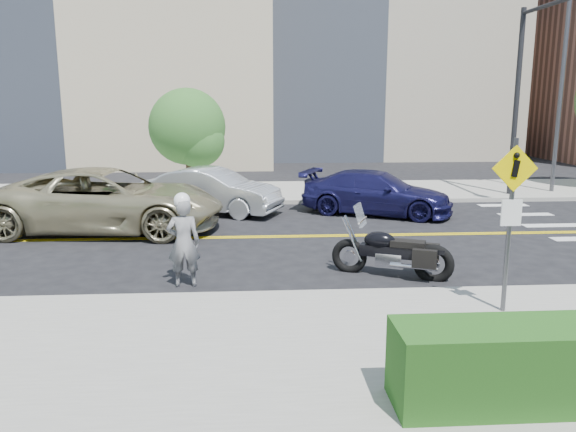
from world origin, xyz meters
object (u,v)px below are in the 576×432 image
(motorcyclist, at_px, (183,240))
(suv, at_px, (107,200))
(motorcycle, at_px, (392,241))
(pedestrian_sign, at_px, (511,209))
(parked_car_blue, at_px, (376,193))
(parked_car_silver, at_px, (212,191))

(motorcyclist, bearing_deg, suv, -66.69)
(motorcyclist, xyz_separation_m, motorcycle, (4.41, 0.39, -0.20))
(motorcycle, relative_size, suv, 0.38)
(pedestrian_sign, relative_size, suv, 0.45)
(motorcyclist, bearing_deg, parked_car_blue, -132.98)
(parked_car_silver, xyz_separation_m, parked_car_blue, (5.51, -0.49, -0.04))
(motorcyclist, height_order, motorcycle, motorcyclist)
(pedestrian_sign, xyz_separation_m, parked_car_silver, (-5.71, 9.83, -1.20))
(motorcyclist, xyz_separation_m, suv, (-2.80, 5.16, -0.05))
(motorcyclist, distance_m, motorcycle, 4.43)
(suv, relative_size, parked_car_silver, 1.43)
(suv, bearing_deg, motorcycle, -118.21)
(parked_car_blue, bearing_deg, parked_car_silver, 109.08)
(pedestrian_sign, relative_size, motorcycle, 1.18)
(pedestrian_sign, distance_m, suv, 11.31)
(pedestrian_sign, relative_size, parked_car_silver, 0.65)
(motorcyclist, height_order, parked_car_silver, motorcyclist)
(motorcycle, relative_size, parked_car_silver, 0.55)
(motorcyclist, xyz_separation_m, parked_car_blue, (5.56, 7.19, -0.25))
(motorcyclist, relative_size, motorcycle, 0.77)
(pedestrian_sign, distance_m, parked_car_silver, 11.43)
(pedestrian_sign, height_order, motorcycle, pedestrian_sign)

